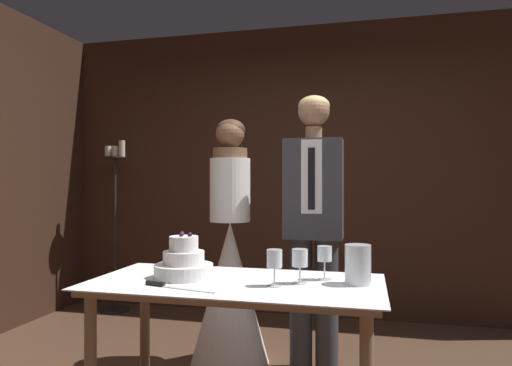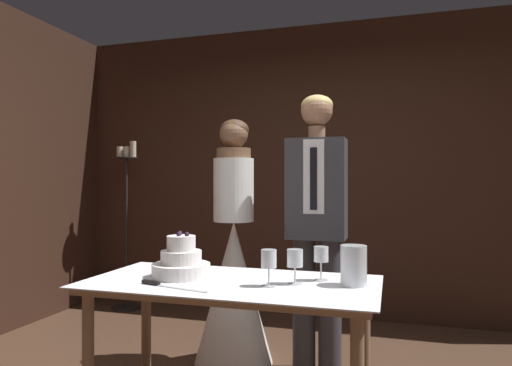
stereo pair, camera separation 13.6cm
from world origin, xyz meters
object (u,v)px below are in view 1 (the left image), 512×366
tiered_cake (184,263)px  candle_stand (115,226)px  cake_knife (166,286)px  wine_glass_middle (300,259)px  hurricane_candle (358,265)px  bride (230,273)px  cake_table (235,300)px  wine_glass_near (275,260)px  groom (314,217)px  wine_glass_far (325,256)px

tiered_cake → candle_stand: size_ratio=0.18×
cake_knife → wine_glass_middle: bearing=33.3°
hurricane_candle → bride: bride is taller
cake_table → wine_glass_near: bearing=-15.4°
tiered_cake → cake_knife: bearing=-88.6°
candle_stand → cake_table: bearing=-46.2°
wine_glass_near → groom: (0.08, 0.92, 0.14)m
bride → groom: groom is taller
wine_glass_near → bride: 1.08m
hurricane_candle → candle_stand: bearing=143.0°
cake_knife → wine_glass_far: size_ratio=2.23×
tiered_cake → wine_glass_middle: tiered_cake is taller
bride → candle_stand: (-1.46, 0.97, 0.21)m
tiered_cake → wine_glass_middle: (0.60, 0.00, 0.04)m
wine_glass_far → hurricane_candle: size_ratio=0.89×
wine_glass_far → candle_stand: (-2.18, 1.69, -0.05)m
wine_glass_near → wine_glass_middle: size_ratio=1.04×
cake_table → bride: 0.91m
wine_glass_middle → candle_stand: candle_stand is taller
tiered_cake → wine_glass_far: tiered_cake is taller
cake_knife → candle_stand: 2.51m
cake_knife → hurricane_candle: (0.86, 0.27, 0.08)m
wine_glass_near → wine_glass_far: 0.29m
wine_glass_far → candle_stand: size_ratio=0.10×
hurricane_candle → candle_stand: size_ratio=0.11×
bride → candle_stand: size_ratio=1.02×
cake_knife → groom: 1.23m
cake_table → candle_stand: 2.54m
tiered_cake → bride: bride is taller
candle_stand → wine_glass_far: bearing=-37.9°
wine_glass_far → hurricane_candle: (0.16, -0.07, -0.03)m
wine_glass_middle → hurricane_candle: hurricane_candle is taller
wine_glass_near → hurricane_candle: 0.40m
candle_stand → wine_glass_near: bearing=-43.9°
wine_glass_far → wine_glass_near: bearing=-138.1°
cake_table → wine_glass_near: 0.30m
wine_glass_middle → groom: bearing=91.8°
cake_table → tiered_cake: bearing=176.4°
tiered_cake → bride: bearing=90.6°
hurricane_candle → candle_stand: 2.93m
cake_table → wine_glass_middle: bearing=4.1°
wine_glass_near → hurricane_candle: size_ratio=0.91×
cake_knife → hurricane_candle: size_ratio=1.99×
cake_knife → wine_glass_far: 0.79m
wine_glass_near → wine_glass_middle: bearing=36.6°
hurricane_candle → bride: size_ratio=0.11×
wine_glass_near → hurricane_candle: (0.38, 0.12, -0.03)m
wine_glass_middle → cake_table: bearing=-175.9°
cake_knife → hurricane_candle: bearing=29.8°
tiered_cake → candle_stand: (-1.47, 1.81, -0.00)m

